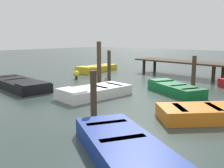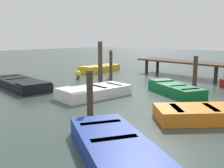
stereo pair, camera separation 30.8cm
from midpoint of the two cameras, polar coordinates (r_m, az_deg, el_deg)
ground_plane at (r=11.65m, az=0.76°, el=-1.70°), size 80.00×80.00×0.00m
dock_segment at (r=16.96m, az=15.86°, el=4.56°), size 6.36×2.25×0.95m
rowboat_black at (r=13.24m, az=-18.93°, el=0.14°), size 4.26×1.83×0.46m
rowboat_white at (r=10.66m, az=-3.16°, el=-1.66°), size 1.63×3.14×0.46m
rowboat_orange at (r=8.38m, az=23.83°, el=-5.85°), size 3.46×3.60×0.46m
rowboat_yellow at (r=18.64m, az=-2.28°, el=3.48°), size 1.66×3.55×0.46m
rowboat_blue at (r=5.17m, az=3.44°, el=-14.92°), size 3.92×2.91×0.46m
rowboat_green at (r=11.56m, az=14.43°, el=-1.03°), size 3.02×2.17×0.46m
mooring_piling_center at (r=16.20m, az=0.30°, el=4.56°), size 0.19×0.19×1.61m
mooring_piling_mid_left at (r=7.55m, az=-3.74°, el=-2.60°), size 0.19×0.19×1.47m
mooring_piling_near_left at (r=13.34m, az=18.44°, el=2.62°), size 0.21×0.21×1.52m
mooring_piling_far_right at (r=13.82m, az=-1.96°, el=4.78°), size 0.23×0.23×2.19m
mooring_piling_mid_right at (r=14.73m, az=0.36°, el=4.03°), size 0.16×0.16×1.63m
marker_buoy at (r=15.40m, az=-6.93°, el=2.24°), size 0.36×0.36×0.48m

